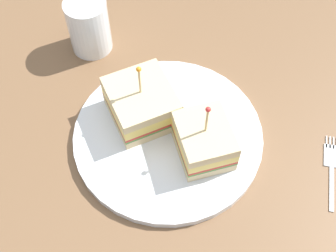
{
  "coord_description": "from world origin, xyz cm",
  "views": [
    {
      "loc": [
        -28.91,
        -16.56,
        55.7
      ],
      "look_at": [
        0.0,
        0.0,
        3.27
      ],
      "focal_mm": 47.79,
      "sensor_mm": 36.0,
      "label": 1
    }
  ],
  "objects_px": {
    "fork": "(332,164)",
    "sandwich_half_back": "(206,138)",
    "plate": "(168,136)",
    "sandwich_half_front": "(142,103)",
    "drink_glass": "(89,28)"
  },
  "relations": [
    {
      "from": "sandwich_half_back",
      "to": "fork",
      "type": "xyz_separation_m",
      "value": [
        0.07,
        -0.16,
        -0.04
      ]
    },
    {
      "from": "sandwich_half_back",
      "to": "plate",
      "type": "bearing_deg",
      "value": 94.89
    },
    {
      "from": "sandwich_half_front",
      "to": "drink_glass",
      "type": "distance_m",
      "value": 0.17
    },
    {
      "from": "drink_glass",
      "to": "sandwich_half_back",
      "type": "bearing_deg",
      "value": -109.24
    },
    {
      "from": "plate",
      "to": "sandwich_half_back",
      "type": "distance_m",
      "value": 0.07
    },
    {
      "from": "sandwich_half_front",
      "to": "sandwich_half_back",
      "type": "bearing_deg",
      "value": -92.98
    },
    {
      "from": "fork",
      "to": "sandwich_half_front",
      "type": "bearing_deg",
      "value": 103.89
    },
    {
      "from": "sandwich_half_front",
      "to": "drink_glass",
      "type": "xyz_separation_m",
      "value": [
        0.08,
        0.15,
        0.0
      ]
    },
    {
      "from": "fork",
      "to": "sandwich_half_back",
      "type": "bearing_deg",
      "value": 113.66
    },
    {
      "from": "sandwich_half_front",
      "to": "fork",
      "type": "distance_m",
      "value": 0.28
    },
    {
      "from": "plate",
      "to": "sandwich_half_front",
      "type": "bearing_deg",
      "value": 78.19
    },
    {
      "from": "sandwich_half_back",
      "to": "fork",
      "type": "height_order",
      "value": "sandwich_half_back"
    },
    {
      "from": "sandwich_half_back",
      "to": "drink_glass",
      "type": "distance_m",
      "value": 0.27
    },
    {
      "from": "sandwich_half_front",
      "to": "plate",
      "type": "bearing_deg",
      "value": -101.81
    },
    {
      "from": "plate",
      "to": "sandwich_half_front",
      "type": "relative_size",
      "value": 2.15
    }
  ]
}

